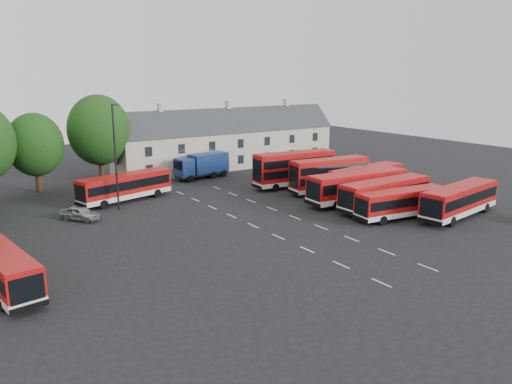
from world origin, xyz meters
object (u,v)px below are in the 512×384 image
(bus_west, at_px, (2,266))
(silver_car, at_px, (80,213))
(box_truck, at_px, (202,165))
(bus_dd_south, at_px, (329,173))
(bus_row_a, at_px, (460,198))
(lamppost, at_px, (116,155))

(bus_west, bearing_deg, silver_car, -40.26)
(box_truck, relative_size, silver_car, 1.92)
(bus_west, xyz_separation_m, box_truck, (28.18, 25.06, 0.18))
(bus_dd_south, bearing_deg, bus_row_a, -70.33)
(bus_dd_south, bearing_deg, lamppost, 171.23)
(bus_row_a, relative_size, lamppost, 1.04)
(bus_west, distance_m, silver_car, 16.26)
(bus_row_a, relative_size, box_truck, 1.46)
(bus_row_a, distance_m, lamppost, 35.19)
(bus_dd_south, distance_m, box_truck, 18.29)
(bus_row_a, bearing_deg, bus_west, 162.95)
(silver_car, bearing_deg, bus_west, -158.36)
(bus_row_a, height_order, silver_car, bus_row_a)
(bus_west, height_order, lamppost, lamppost)
(box_truck, height_order, lamppost, lamppost)
(bus_west, height_order, box_truck, box_truck)
(box_truck, xyz_separation_m, silver_car, (-19.55, -11.32, -1.18))
(lamppost, bearing_deg, bus_row_a, -38.13)
(bus_west, bearing_deg, box_truck, -56.46)
(lamppost, bearing_deg, bus_dd_south, -14.93)
(bus_west, relative_size, lamppost, 0.92)
(bus_row_a, bearing_deg, silver_car, 139.66)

